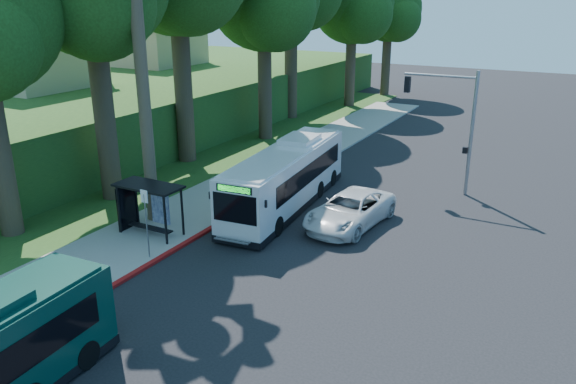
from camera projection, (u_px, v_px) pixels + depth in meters
The scene contains 12 objects.
ground at pixel (313, 242), 25.96m from camera, with size 140.00×140.00×0.00m, color black.
sidewalk at pixel (187, 213), 29.22m from camera, with size 4.50×70.00×0.12m, color gray.
red_curb at pixel (172, 251), 24.87m from camera, with size 0.25×30.00×0.13m, color maroon.
grass_verge at pixel (165, 173), 35.94m from camera, with size 8.00×70.00×0.06m, color #234719.
bus_shelter at pixel (147, 198), 26.25m from camera, with size 3.20×1.51×2.55m.
stop_sign_pole at pixel (146, 215), 23.55m from camera, with size 0.35×0.06×3.17m.
traffic_signal_pole at pixel (454, 117), 31.09m from camera, with size 4.10×0.30×7.00m.
hillside_backdrop at pixel (121, 95), 49.48m from camera, with size 24.00×60.00×8.80m.
tree_4 at pixel (353, 6), 54.37m from camera, with size 8.40×8.00×14.14m.
tree_5 at pixel (390, 13), 60.82m from camera, with size 7.35×7.00×12.86m.
white_bus at pixel (287, 176), 29.83m from camera, with size 3.54×11.72×3.44m.
pickup at pixel (350, 210), 27.56m from camera, with size 2.68×5.82×1.62m, color silver.
Camera 1 is at (10.28, -21.40, 10.81)m, focal length 35.00 mm.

